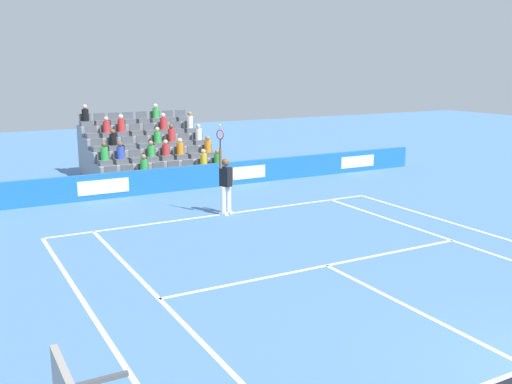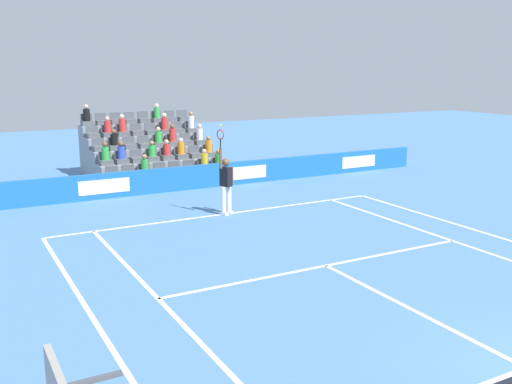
% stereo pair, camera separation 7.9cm
% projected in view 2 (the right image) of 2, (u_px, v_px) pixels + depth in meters
% --- Properties ---
extents(line_baseline, '(10.97, 0.10, 0.01)m').
position_uv_depth(line_baseline, '(225.00, 214.00, 18.23)').
color(line_baseline, white).
rests_on(line_baseline, ground).
extents(line_service, '(8.23, 0.10, 0.01)m').
position_uv_depth(line_service, '(326.00, 266.00, 13.52)').
color(line_service, white).
rests_on(line_service, ground).
extents(line_centre_service, '(0.10, 6.40, 0.01)m').
position_uv_depth(line_centre_service, '(426.00, 316.00, 10.77)').
color(line_centre_service, white).
rests_on(line_centre_service, ground).
extents(line_singles_sideline_left, '(0.10, 11.89, 0.01)m').
position_uv_depth(line_singles_sideline_left, '(166.00, 307.00, 11.20)').
color(line_singles_sideline_left, white).
rests_on(line_singles_sideline_left, ground).
extents(line_singles_sideline_right, '(0.10, 11.89, 0.01)m').
position_uv_depth(line_singles_sideline_right, '(466.00, 245.00, 15.05)').
color(line_singles_sideline_right, white).
rests_on(line_singles_sideline_right, ground).
extents(line_doubles_sideline_left, '(0.10, 11.89, 0.01)m').
position_uv_depth(line_doubles_sideline_left, '(95.00, 321.00, 10.56)').
color(line_doubles_sideline_left, white).
rests_on(line_doubles_sideline_left, ground).
extents(line_doubles_sideline_right, '(0.10, 11.89, 0.01)m').
position_uv_depth(line_doubles_sideline_right, '(501.00, 238.00, 15.69)').
color(line_doubles_sideline_right, white).
rests_on(line_doubles_sideline_right, ground).
extents(line_centre_mark, '(0.10, 0.20, 0.01)m').
position_uv_depth(line_centre_mark, '(226.00, 215.00, 18.14)').
color(line_centre_mark, white).
rests_on(line_centre_mark, ground).
extents(sponsor_barrier, '(22.44, 0.22, 0.90)m').
position_uv_depth(sponsor_barrier, '(179.00, 179.00, 21.58)').
color(sponsor_barrier, '#1E66AD').
rests_on(sponsor_barrier, ground).
extents(tennis_player, '(0.54, 0.43, 2.85)m').
position_uv_depth(tennis_player, '(226.00, 183.00, 18.01)').
color(tennis_player, white).
rests_on(tennis_player, ground).
extents(stadium_stand, '(4.96, 4.75, 3.00)m').
position_uv_depth(stadium_stand, '(148.00, 156.00, 24.55)').
color(stadium_stand, gray).
rests_on(stadium_stand, ground).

